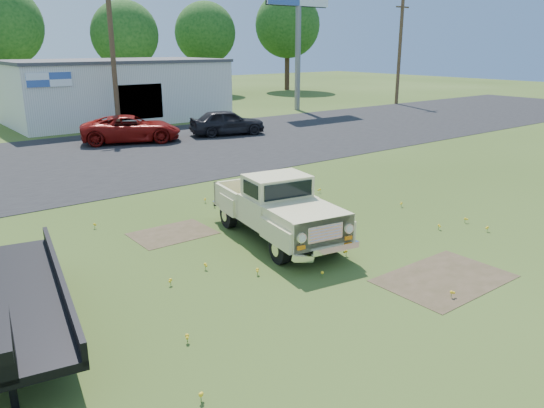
{
  "coord_description": "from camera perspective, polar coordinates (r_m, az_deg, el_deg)",
  "views": [
    {
      "loc": [
        -8.38,
        -9.34,
        5.11
      ],
      "look_at": [
        -0.38,
        1.0,
        1.17
      ],
      "focal_mm": 35.0,
      "sensor_mm": 36.0,
      "label": 1
    }
  ],
  "objects": [
    {
      "name": "ground",
      "position": [
        13.55,
        3.89,
        -5.43
      ],
      "size": [
        140.0,
        140.0,
        0.0
      ],
      "primitive_type": "plane",
      "color": "#324817",
      "rests_on": "ground"
    },
    {
      "name": "asphalt_lot",
      "position": [
        26.25,
        -18.4,
        4.68
      ],
      "size": [
        90.0,
        14.0,
        0.02
      ],
      "primitive_type": "cube",
      "color": "black",
      "rests_on": "ground"
    },
    {
      "name": "red_pickup",
      "position": [
        29.99,
        -14.91,
        7.81
      ],
      "size": [
        5.77,
        4.19,
        1.46
      ],
      "primitive_type": "imported",
      "rotation": [
        0.0,
        0.0,
        1.19
      ],
      "color": "maroon",
      "rests_on": "ground"
    },
    {
      "name": "treeline_e",
      "position": [
        52.47,
        -15.56,
        17.14
      ],
      "size": [
        6.08,
        6.08,
        9.04
      ],
      "color": "#3D281B",
      "rests_on": "ground"
    },
    {
      "name": "utility_pole_mid",
      "position": [
        33.7,
        -16.76,
        15.22
      ],
      "size": [
        1.6,
        0.3,
        9.0
      ],
      "color": "#483221",
      "rests_on": "ground"
    },
    {
      "name": "dirt_patch_a",
      "position": [
        12.81,
        18.07,
        -7.64
      ],
      "size": [
        3.0,
        2.0,
        0.01
      ],
      "primitive_type": "cube",
      "color": "#433924",
      "rests_on": "ground"
    },
    {
      "name": "commercial_building",
      "position": [
        39.19,
        -16.42,
        11.7
      ],
      "size": [
        14.2,
        8.2,
        4.15
      ],
      "color": "silver",
      "rests_on": "ground"
    },
    {
      "name": "vintage_pickup_truck",
      "position": [
        14.3,
        0.54,
        -0.36
      ],
      "size": [
        2.69,
        5.21,
        1.8
      ],
      "primitive_type": null,
      "rotation": [
        0.0,
        0.0,
        -0.16
      ],
      "color": "#C8BB86",
      "rests_on": "ground"
    },
    {
      "name": "utility_pole_east",
      "position": [
        49.56,
        13.57,
        15.73
      ],
      "size": [
        1.6,
        0.3,
        9.0
      ],
      "color": "#483221",
      "rests_on": "ground"
    },
    {
      "name": "dirt_patch_b",
      "position": [
        15.23,
        -10.64,
        -3.15
      ],
      "size": [
        2.2,
        1.6,
        0.01
      ],
      "primitive_type": "cube",
      "color": "#433924",
      "rests_on": "ground"
    },
    {
      "name": "treeline_g",
      "position": [
        63.8,
        1.67,
        18.68
      ],
      "size": [
        7.36,
        7.36,
        10.95
      ],
      "color": "#3D281B",
      "rests_on": "ground"
    },
    {
      "name": "dark_sedan",
      "position": [
        31.55,
        -4.84,
        8.74
      ],
      "size": [
        4.67,
        2.88,
        1.48
      ],
      "primitive_type": "imported",
      "rotation": [
        0.0,
        0.0,
        1.29
      ],
      "color": "black",
      "rests_on": "ground"
    },
    {
      "name": "treeline_d",
      "position": [
        50.94,
        -27.17,
        16.71
      ],
      "size": [
        6.72,
        6.72,
        10.0
      ],
      "color": "#3D281B",
      "rests_on": "ground"
    },
    {
      "name": "flatbed_trailer",
      "position": [
        10.76,
        -27.0,
        -8.57
      ],
      "size": [
        3.11,
        6.44,
        1.68
      ],
      "primitive_type": null,
      "rotation": [
        0.0,
        0.0,
        -0.18
      ],
      "color": "black",
      "rests_on": "ground"
    },
    {
      "name": "treeline_f",
      "position": [
        59.24,
        -7.2,
        17.79
      ],
      "size": [
        6.4,
        6.4,
        9.52
      ],
      "color": "#3D281B",
      "rests_on": "ground"
    }
  ]
}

